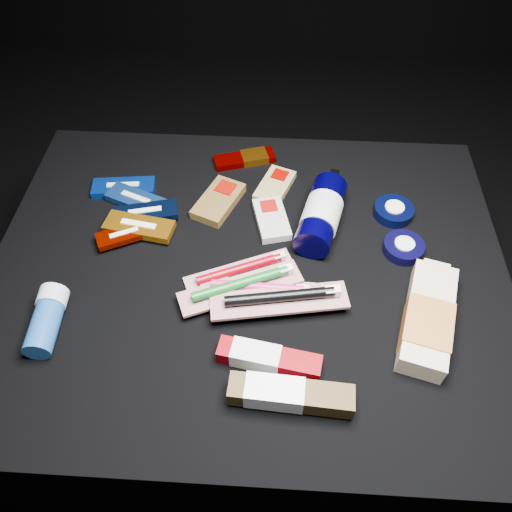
# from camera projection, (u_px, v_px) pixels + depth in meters

# --- Properties ---
(ground) EXTENTS (3.00, 3.00, 0.00)m
(ground) POSITION_uv_depth(u_px,v_px,m) (250.00, 364.00, 1.26)
(ground) COLOR black
(ground) RESTS_ON ground
(cloth_table) EXTENTS (0.98, 0.78, 0.40)m
(cloth_table) POSITION_uv_depth(u_px,v_px,m) (249.00, 322.00, 1.10)
(cloth_table) COLOR black
(cloth_table) RESTS_ON ground
(luna_bar_0) EXTENTS (0.14, 0.06, 0.02)m
(luna_bar_0) POSITION_uv_depth(u_px,v_px,m) (124.00, 187.00, 1.07)
(luna_bar_0) COLOR #0A37AC
(luna_bar_0) RESTS_ON cloth_table
(luna_bar_1) EXTENTS (0.14, 0.09, 0.02)m
(luna_bar_1) POSITION_uv_depth(u_px,v_px,m) (136.00, 200.00, 1.04)
(luna_bar_1) COLOR #1D4EAD
(luna_bar_1) RESTS_ON cloth_table
(luna_bar_2) EXTENTS (0.14, 0.08, 0.02)m
(luna_bar_2) POSITION_uv_depth(u_px,v_px,m) (146.00, 213.00, 1.01)
(luna_bar_2) COLOR black
(luna_bar_2) RESTS_ON cloth_table
(luna_bar_3) EXTENTS (0.14, 0.07, 0.02)m
(luna_bar_3) POSITION_uv_depth(u_px,v_px,m) (139.00, 227.00, 0.99)
(luna_bar_3) COLOR #B9700F
(luna_bar_3) RESTS_ON cloth_table
(luna_bar_4) EXTENTS (0.11, 0.08, 0.01)m
(luna_bar_4) POSITION_uv_depth(u_px,v_px,m) (125.00, 235.00, 0.97)
(luna_bar_4) COLOR #7F0D00
(luna_bar_4) RESTS_ON cloth_table
(clif_bar_0) EXTENTS (0.11, 0.14, 0.02)m
(clif_bar_0) POSITION_uv_depth(u_px,v_px,m) (220.00, 199.00, 1.04)
(clif_bar_0) COLOR brown
(clif_bar_0) RESTS_ON cloth_table
(clif_bar_1) EXTENTS (0.08, 0.12, 0.02)m
(clif_bar_1) POSITION_uv_depth(u_px,v_px,m) (271.00, 218.00, 1.01)
(clif_bar_1) COLOR #B2B2AB
(clif_bar_1) RESTS_ON cloth_table
(clif_bar_2) EXTENTS (0.09, 0.12, 0.02)m
(clif_bar_2) POSITION_uv_depth(u_px,v_px,m) (276.00, 185.00, 1.07)
(clif_bar_2) COLOR #99874C
(clif_bar_2) RESTS_ON cloth_table
(power_bar) EXTENTS (0.14, 0.08, 0.02)m
(power_bar) POSITION_uv_depth(u_px,v_px,m) (248.00, 158.00, 1.13)
(power_bar) COLOR #6C0000
(power_bar) RESTS_ON cloth_table
(lotion_bottle) EXTENTS (0.11, 0.23, 0.07)m
(lotion_bottle) POSITION_uv_depth(u_px,v_px,m) (321.00, 214.00, 0.98)
(lotion_bottle) COLOR black
(lotion_bottle) RESTS_ON cloth_table
(cream_tin_upper) EXTENTS (0.08, 0.08, 0.02)m
(cream_tin_upper) POSITION_uv_depth(u_px,v_px,m) (394.00, 211.00, 1.02)
(cream_tin_upper) COLOR black
(cream_tin_upper) RESTS_ON cloth_table
(cream_tin_lower) EXTENTS (0.08, 0.08, 0.02)m
(cream_tin_lower) POSITION_uv_depth(u_px,v_px,m) (403.00, 247.00, 0.96)
(cream_tin_lower) COLOR black
(cream_tin_lower) RESTS_ON cloth_table
(bodywash_bottle) EXTENTS (0.13, 0.23, 0.05)m
(bodywash_bottle) POSITION_uv_depth(u_px,v_px,m) (428.00, 320.00, 0.84)
(bodywash_bottle) COLOR beige
(bodywash_bottle) RESTS_ON cloth_table
(deodorant_stick) EXTENTS (0.06, 0.12, 0.05)m
(deodorant_stick) POSITION_uv_depth(u_px,v_px,m) (47.00, 319.00, 0.84)
(deodorant_stick) COLOR navy
(deodorant_stick) RESTS_ON cloth_table
(toothbrush_pack_0) EXTENTS (0.21, 0.13, 0.02)m
(toothbrush_pack_0) POSITION_uv_depth(u_px,v_px,m) (241.00, 270.00, 0.93)
(toothbrush_pack_0) COLOR beige
(toothbrush_pack_0) RESTS_ON cloth_table
(toothbrush_pack_1) EXTENTS (0.21, 0.05, 0.02)m
(toothbrush_pack_1) POSITION_uv_depth(u_px,v_px,m) (259.00, 289.00, 0.89)
(toothbrush_pack_1) COLOR #B8AFAC
(toothbrush_pack_1) RESTS_ON cloth_table
(toothbrush_pack_2) EXTENTS (0.23, 0.14, 0.03)m
(toothbrush_pack_2) POSITION_uv_depth(u_px,v_px,m) (242.00, 285.00, 0.89)
(toothbrush_pack_2) COLOR #BFB5B2
(toothbrush_pack_2) RESTS_ON cloth_table
(toothbrush_pack_3) EXTENTS (0.25, 0.10, 0.03)m
(toothbrush_pack_3) POSITION_uv_depth(u_px,v_px,m) (281.00, 299.00, 0.86)
(toothbrush_pack_3) COLOR #B9B2AD
(toothbrush_pack_3) RESTS_ON cloth_table
(toothpaste_carton_red) EXTENTS (0.17, 0.06, 0.03)m
(toothpaste_carton_red) POSITION_uv_depth(u_px,v_px,m) (264.00, 358.00, 0.81)
(toothpaste_carton_red) COLOR #7A0007
(toothpaste_carton_red) RESTS_ON cloth_table
(toothpaste_carton_green) EXTENTS (0.19, 0.05, 0.04)m
(toothpaste_carton_green) POSITION_uv_depth(u_px,v_px,m) (285.00, 394.00, 0.76)
(toothpaste_carton_green) COLOR #3D2E12
(toothpaste_carton_green) RESTS_ON cloth_table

